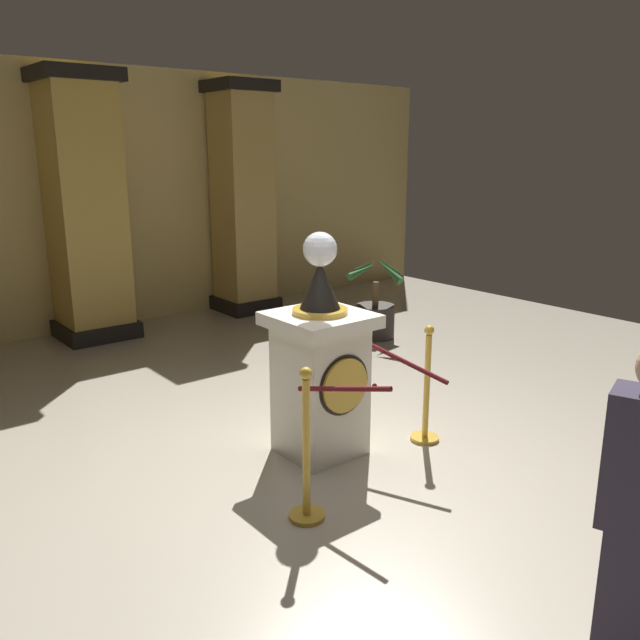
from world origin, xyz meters
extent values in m
plane|color=#B2A893|center=(0.00, 0.00, 0.00)|extent=(12.23, 12.23, 0.00)
cube|color=tan|center=(0.00, 5.20, 1.71)|extent=(12.23, 0.16, 3.41)
cube|color=silver|center=(0.17, 0.28, 0.52)|extent=(0.57, 0.57, 1.04)
cube|color=silver|center=(0.17, 0.28, 1.09)|extent=(0.71, 0.71, 0.10)
cylinder|color=gold|center=(0.17, -0.01, 0.65)|extent=(0.42, 0.03, 0.42)
cylinder|color=black|center=(0.17, 0.00, 0.65)|extent=(0.47, 0.01, 0.47)
cylinder|color=gold|center=(0.17, 0.28, 1.16)|extent=(0.42, 0.42, 0.04)
cone|color=black|center=(0.17, 0.28, 1.36)|extent=(0.31, 0.31, 0.36)
cylinder|color=gold|center=(0.17, 0.28, 1.54)|extent=(0.03, 0.03, 0.06)
sphere|color=silver|center=(0.17, 0.28, 1.63)|extent=(0.26, 0.26, 0.26)
cylinder|color=gold|center=(-0.52, -0.42, 0.01)|extent=(0.24, 0.24, 0.03)
cylinder|color=gold|center=(-0.52, -0.42, 0.48)|extent=(0.05, 0.05, 0.97)
sphere|color=gold|center=(-0.52, -0.42, 1.01)|extent=(0.08, 0.08, 0.08)
cylinder|color=gold|center=(0.98, -0.10, 0.01)|extent=(0.24, 0.24, 0.03)
cylinder|color=gold|center=(0.98, -0.10, 0.46)|extent=(0.05, 0.05, 0.91)
sphere|color=gold|center=(0.98, -0.10, 0.95)|extent=(0.08, 0.08, 0.08)
cylinder|color=#591419|center=(-0.14, -0.34, 0.79)|extent=(0.20, 0.76, 0.22)
cylinder|color=#591419|center=(0.61, -0.18, 0.79)|extent=(0.20, 0.76, 0.22)
sphere|color=#591419|center=(0.23, -0.26, 0.70)|extent=(0.04, 0.04, 0.04)
cube|color=black|center=(2.29, 4.71, 0.10)|extent=(0.80, 0.80, 0.20)
cube|color=tan|center=(2.29, 4.71, 1.64)|extent=(0.69, 0.69, 3.28)
cube|color=black|center=(2.29, 4.71, 3.20)|extent=(0.83, 0.83, 0.16)
cube|color=black|center=(0.00, 4.71, 0.10)|extent=(0.91, 0.91, 0.20)
cube|color=gold|center=(0.00, 4.71, 1.64)|extent=(0.79, 0.79, 3.28)
cube|color=black|center=(0.00, 4.71, 3.20)|extent=(0.95, 0.95, 0.16)
cylinder|color=#2D2823|center=(2.78, 2.41, 0.21)|extent=(0.50, 0.50, 0.42)
cylinder|color=brown|center=(2.78, 2.41, 0.57)|extent=(0.08, 0.08, 0.30)
cone|color=#265928|center=(3.00, 2.41, 0.89)|extent=(0.41, 0.10, 0.34)
cone|color=#265928|center=(2.81, 2.62, 0.89)|extent=(0.15, 0.43, 0.30)
cone|color=#265928|center=(2.56, 2.42, 0.89)|extent=(0.45, 0.14, 0.22)
cone|color=#265928|center=(2.80, 2.19, 0.89)|extent=(0.13, 0.43, 0.30)
cube|color=#383347|center=(-0.26, -2.42, 0.40)|extent=(0.26, 0.32, 0.80)
camera|label=1|loc=(-2.85, -3.46, 2.35)|focal=36.65mm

